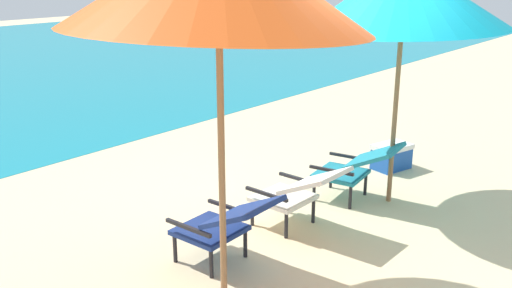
{
  "coord_description": "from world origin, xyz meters",
  "views": [
    {
      "loc": [
        -4.09,
        -2.93,
        2.43
      ],
      "look_at": [
        0.0,
        0.48,
        0.75
      ],
      "focal_mm": 39.35,
      "sensor_mm": 36.0,
      "label": 1
    }
  ],
  "objects": [
    {
      "name": "lounge_chair_left",
      "position": [
        -0.99,
        -0.01,
        0.4
      ],
      "size": [
        0.56,
        0.89,
        0.68
      ],
      "color": "navy",
      "rests_on": "ground_plane"
    },
    {
      "name": "ground_plane",
      "position": [
        0.0,
        4.0,
        0.0
      ],
      "size": [
        40.0,
        40.0,
        0.0
      ],
      "primitive_type": "plane",
      "color": "beige"
    },
    {
      "name": "lounge_chair_right",
      "position": [
        0.93,
        -0.14,
        0.4
      ],
      "size": [
        0.66,
        0.94,
        0.68
      ],
      "color": "teal",
      "rests_on": "ground_plane"
    },
    {
      "name": "lounge_chair_center",
      "position": [
        -0.03,
        -0.06,
        0.4
      ],
      "size": [
        0.56,
        0.88,
        0.68
      ],
      "color": "silver",
      "rests_on": "ground_plane"
    },
    {
      "name": "cooler_box",
      "position": [
        2.13,
        0.04,
        0.16
      ],
      "size": [
        0.54,
        0.43,
        0.32
      ],
      "color": "#194CA5",
      "rests_on": "ground_plane"
    }
  ]
}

